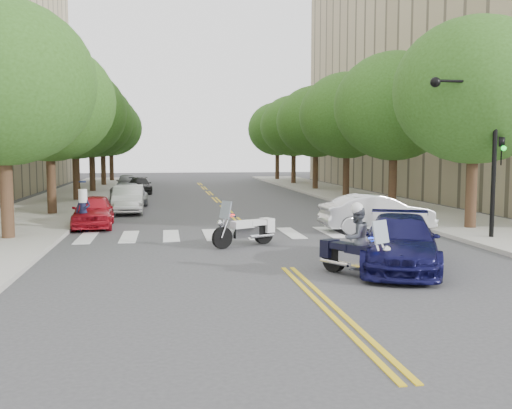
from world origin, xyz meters
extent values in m
plane|color=#38383A|center=(0.00, 0.00, 0.00)|extent=(140.00, 140.00, 0.00)
cube|color=#9E9991|center=(-9.50, 22.00, 0.07)|extent=(5.00, 60.00, 0.15)
cube|color=#9E9991|center=(9.50, 22.00, 0.07)|extent=(5.00, 60.00, 0.15)
cylinder|color=#382316|center=(-8.80, 6.00, 1.66)|extent=(0.44, 0.44, 3.32)
ellipsoid|color=#284D16|center=(-8.80, 6.00, 5.56)|extent=(6.40, 6.40, 5.76)
cylinder|color=#382316|center=(-8.80, 14.00, 1.66)|extent=(0.44, 0.44, 3.32)
ellipsoid|color=#284D16|center=(-8.80, 14.00, 5.56)|extent=(6.40, 6.40, 5.76)
cylinder|color=#382316|center=(-8.80, 22.00, 1.66)|extent=(0.44, 0.44, 3.32)
ellipsoid|color=#284D16|center=(-8.80, 22.00, 5.56)|extent=(6.40, 6.40, 5.76)
cylinder|color=#382316|center=(-8.80, 30.00, 1.66)|extent=(0.44, 0.44, 3.32)
ellipsoid|color=#284D16|center=(-8.80, 30.00, 5.56)|extent=(6.40, 6.40, 5.76)
cylinder|color=#382316|center=(-8.80, 38.00, 1.66)|extent=(0.44, 0.44, 3.32)
ellipsoid|color=#284D16|center=(-8.80, 38.00, 5.56)|extent=(6.40, 6.40, 5.76)
cylinder|color=#382316|center=(-8.80, 46.00, 1.66)|extent=(0.44, 0.44, 3.32)
ellipsoid|color=#284D16|center=(-8.80, 46.00, 5.56)|extent=(6.40, 6.40, 5.76)
cylinder|color=#382316|center=(8.80, 6.00, 1.66)|extent=(0.44, 0.44, 3.32)
ellipsoid|color=#284D16|center=(8.80, 6.00, 5.56)|extent=(6.40, 6.40, 5.76)
cylinder|color=#382316|center=(8.80, 14.00, 1.66)|extent=(0.44, 0.44, 3.32)
ellipsoid|color=#284D16|center=(8.80, 14.00, 5.56)|extent=(6.40, 6.40, 5.76)
cylinder|color=#382316|center=(8.80, 22.00, 1.66)|extent=(0.44, 0.44, 3.32)
ellipsoid|color=#284D16|center=(8.80, 22.00, 5.56)|extent=(6.40, 6.40, 5.76)
cylinder|color=#382316|center=(8.80, 30.00, 1.66)|extent=(0.44, 0.44, 3.32)
ellipsoid|color=#284D16|center=(8.80, 30.00, 5.56)|extent=(6.40, 6.40, 5.76)
cylinder|color=#382316|center=(8.80, 38.00, 1.66)|extent=(0.44, 0.44, 3.32)
ellipsoid|color=#284D16|center=(8.80, 38.00, 5.56)|extent=(6.40, 6.40, 5.76)
cylinder|color=#382316|center=(8.80, 46.00, 1.66)|extent=(0.44, 0.44, 3.32)
ellipsoid|color=#284D16|center=(8.80, 46.00, 5.56)|extent=(6.40, 6.40, 5.76)
cylinder|color=black|center=(8.20, 3.50, 3.00)|extent=(0.16, 0.16, 6.00)
cylinder|color=black|center=(7.00, 3.50, 5.60)|extent=(2.40, 0.10, 0.10)
sphere|color=black|center=(5.90, 3.50, 5.55)|extent=(0.36, 0.36, 0.36)
imported|color=black|center=(8.45, 3.50, 3.20)|extent=(0.16, 0.20, 1.00)
sphere|color=#0CCC26|center=(8.45, 3.35, 3.30)|extent=(0.18, 0.18, 0.18)
cylinder|color=black|center=(1.95, -2.09, 0.35)|extent=(0.48, 0.68, 0.70)
cylinder|color=black|center=(1.11, -0.67, 0.35)|extent=(0.52, 0.70, 0.70)
cube|color=silver|center=(1.50, -1.34, 0.46)|extent=(0.76, 0.97, 0.33)
cube|color=black|center=(1.56, -1.43, 0.72)|extent=(0.69, 0.81, 0.23)
cube|color=black|center=(1.27, -0.94, 0.74)|extent=(0.64, 0.70, 0.17)
cube|color=black|center=(1.03, -0.54, 0.62)|extent=(0.55, 0.50, 0.46)
cube|color=#8C99A5|center=(1.88, -1.98, 1.24)|extent=(0.53, 0.40, 0.56)
cube|color=red|center=(1.90, -1.76, 1.05)|extent=(0.14, 0.14, 0.08)
cube|color=#0C26E5|center=(1.69, -1.89, 1.05)|extent=(0.14, 0.14, 0.08)
imported|color=#474C56|center=(1.50, -1.34, 1.00)|extent=(0.99, 0.93, 1.63)
sphere|color=silver|center=(1.50, -1.34, 1.76)|extent=(0.31, 0.31, 0.31)
cylinder|color=black|center=(-1.47, 3.36, 0.36)|extent=(0.71, 0.47, 0.73)
cylinder|color=black|center=(0.05, 4.15, 0.36)|extent=(0.73, 0.51, 0.73)
cube|color=silver|center=(-0.66, 3.78, 0.48)|extent=(1.01, 0.75, 0.34)
cube|color=silver|center=(-0.76, 3.73, 0.75)|extent=(0.84, 0.69, 0.23)
cube|color=silver|center=(-0.24, 4.00, 0.77)|extent=(0.72, 0.65, 0.17)
cube|color=silver|center=(0.19, 4.22, 0.64)|extent=(0.50, 0.56, 0.48)
cube|color=#8C99A5|center=(-1.34, 3.43, 1.28)|extent=(0.39, 0.55, 0.58)
cube|color=red|center=(-1.12, 3.40, 1.09)|extent=(0.14, 0.14, 0.09)
cube|color=#0C26E5|center=(-1.24, 3.62, 1.09)|extent=(0.14, 0.14, 0.09)
imported|color=#171834|center=(-6.50, 8.03, 0.82)|extent=(0.69, 0.56, 1.64)
imported|color=silver|center=(5.05, 6.50, 0.74)|extent=(4.54, 1.65, 1.49)
imported|color=#0E0E3C|center=(3.03, -0.50, 0.72)|extent=(3.75, 5.34, 1.44)
imported|color=#AF121F|center=(-6.30, 9.50, 0.68)|extent=(1.83, 4.09, 1.36)
imported|color=white|center=(-5.20, 15.07, 0.71)|extent=(1.61, 4.34, 1.42)
imported|color=#A7A9AE|center=(-5.50, 19.64, 0.63)|extent=(2.55, 4.76, 1.27)
imported|color=black|center=(-5.20, 28.50, 0.60)|extent=(2.07, 4.27, 1.20)
imported|color=#929397|center=(-6.30, 31.28, 0.69)|extent=(1.75, 4.08, 1.37)
camera|label=1|loc=(-3.28, -15.08, 3.21)|focal=40.00mm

